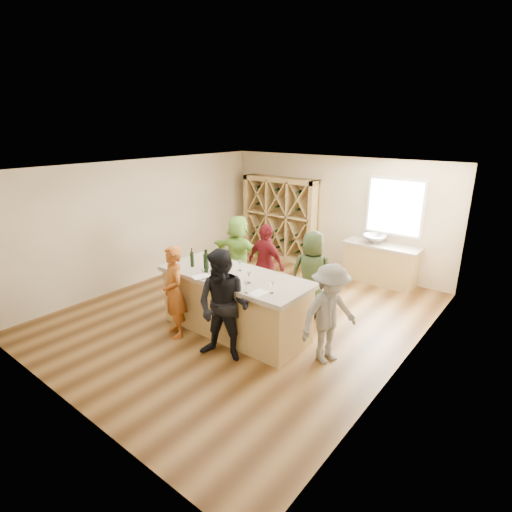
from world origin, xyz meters
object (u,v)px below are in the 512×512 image
Objects in this scene: tasting_counter_base at (235,305)px; wine_bottle_c at (207,261)px; person_near_left at (174,292)px; person_near_right at (223,306)px; person_far_left at (238,252)px; wine_rack at (280,218)px; wine_bottle_d at (206,263)px; person_server at (330,314)px; wine_bottle_a at (192,259)px; sink at (374,239)px; person_far_mid at (266,264)px; person_far_right at (312,274)px; wine_bottle_e at (218,265)px.

tasting_counter_base is 0.92m from wine_bottle_c.
person_near_right is (1.16, -0.01, 0.08)m from person_near_left.
person_near_left is 0.97× the size of person_far_left.
wine_bottle_d is at bearing -71.99° from wine_rack.
wine_rack is at bearing 64.09° from person_server.
tasting_counter_base is 2.03m from person_far_left.
person_near_right is at bearing -24.05° from wine_bottle_a.
person_near_right reaches higher than sink.
person_far_mid is at bearing -60.39° from wine_rack.
sink is 4.62m from person_near_right.
wine_rack is at bearing 108.01° from wine_bottle_d.
person_far_mid is 1.07m from person_far_right.
wine_bottle_c is 0.35m from wine_bottle_e.
person_near_left is 0.97× the size of person_far_right.
person_near_right is at bearing 146.11° from person_server.
wine_bottle_c is at bearing 107.83° from person_far_left.
person_near_right is at bearing -30.53° from wine_bottle_d.
wine_bottle_d is at bearing 94.96° from person_far_mid.
wine_bottle_c is 2.37m from person_server.
wine_rack is at bearing -64.35° from person_far_right.
person_far_right is at bearing 62.34° from tasting_counter_base.
person_far_right is at bearing 169.99° from person_far_left.
wine_bottle_d is 2.28m from person_server.
wine_bottle_e is at bearing 120.53° from person_server.
person_far_right reaches higher than wine_bottle_d.
wine_bottle_a is (0.94, -4.09, 0.12)m from wine_rack.
sink is 4.20m from wine_bottle_c.
wine_bottle_c is 0.17× the size of person_near_left.
wine_bottle_c reaches higher than tasting_counter_base.
person_near_right reaches higher than wine_bottle_e.
wine_bottle_e is 0.20× the size of person_server.
wine_rack is at bearing -51.79° from person_far_mid.
wine_bottle_e is (0.22, 0.07, -0.01)m from wine_bottle_d.
person_server is at bearing -46.49° from wine_rack.
wine_rack is at bearing 102.99° from wine_bottle_a.
person_server is at bearing 111.37° from person_far_right.
tasting_counter_base is 1.56× the size of person_far_left.
person_server is 0.95× the size of person_far_right.
person_far_left is at bearing 112.70° from wine_bottle_c.
wine_rack is 1.24× the size of person_near_right.
wine_rack is 8.06× the size of wine_bottle_c.
wine_rack reaches higher than person_server.
wine_bottle_c is (-0.57, -0.08, 0.72)m from tasting_counter_base.
wine_rack is 8.13× the size of wine_bottle_a.
person_far_mid is 0.93m from person_far_left.
wine_bottle_e is at bearing 39.04° from person_far_right.
sink is at bearing 71.64° from wine_bottle_d.
tasting_counter_base is at bearing 116.58° from person_server.
wine_bottle_a is 0.99× the size of wine_bottle_c.
person_near_right is 2.15m from person_far_right.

